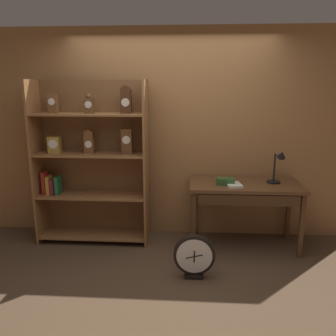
% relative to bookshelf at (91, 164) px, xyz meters
% --- Properties ---
extents(ground_plane, '(10.00, 10.00, 0.00)m').
position_rel_bookshelf_xyz_m(ground_plane, '(0.97, -1.02, -0.98)').
color(ground_plane, '#4C3826').
extents(back_wood_panel, '(4.80, 0.05, 2.60)m').
position_rel_bookshelf_xyz_m(back_wood_panel, '(0.97, 0.31, 0.32)').
color(back_wood_panel, '#9E6B3D').
rests_on(back_wood_panel, ground).
extents(bookshelf, '(1.35, 0.39, 1.97)m').
position_rel_bookshelf_xyz_m(bookshelf, '(0.00, 0.00, 0.00)').
color(bookshelf, brown).
rests_on(bookshelf, ground).
extents(workbench, '(1.30, 0.64, 0.79)m').
position_rel_bookshelf_xyz_m(workbench, '(1.86, -0.10, -0.29)').
color(workbench, brown).
rests_on(workbench, ground).
extents(desk_lamp, '(0.20, 0.20, 0.41)m').
position_rel_bookshelf_xyz_m(desk_lamp, '(2.22, -0.05, 0.02)').
color(desk_lamp, black).
rests_on(desk_lamp, workbench).
extents(toolbox_small, '(0.20, 0.12, 0.08)m').
position_rel_bookshelf_xyz_m(toolbox_small, '(1.61, -0.14, -0.16)').
color(toolbox_small, '#2D5123').
rests_on(toolbox_small, workbench).
extents(open_repair_manual, '(0.19, 0.24, 0.02)m').
position_rel_bookshelf_xyz_m(open_repair_manual, '(1.71, -0.19, -0.18)').
color(open_repair_manual, silver).
rests_on(open_repair_manual, workbench).
extents(round_clock_large, '(0.42, 0.11, 0.46)m').
position_rel_bookshelf_xyz_m(round_clock_large, '(1.26, -0.85, -0.75)').
color(round_clock_large, black).
rests_on(round_clock_large, ground).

